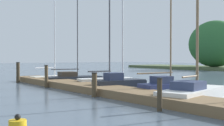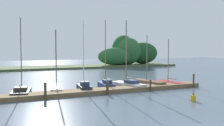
% 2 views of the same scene
% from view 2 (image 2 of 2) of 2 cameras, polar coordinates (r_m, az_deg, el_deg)
% --- Properties ---
extents(dock_pier, '(21.37, 1.80, 0.35)m').
position_cam_2_polar(dock_pier, '(22.28, -2.77, -6.37)').
color(dock_pier, brown).
rests_on(dock_pier, ground).
extents(far_shore, '(57.97, 8.04, 7.08)m').
position_cam_2_polar(far_shore, '(52.21, -7.09, 2.02)').
color(far_shore, '#4C5B38').
rests_on(far_shore, ground).
extents(sailboat_1, '(2.03, 4.01, 6.53)m').
position_cam_2_polar(sailboat_1, '(22.42, -20.00, -6.13)').
color(sailboat_1, '#232833').
rests_on(sailboat_1, ground).
extents(sailboat_2, '(1.68, 3.69, 5.62)m').
position_cam_2_polar(sailboat_2, '(23.41, -12.61, -5.61)').
color(sailboat_2, white).
rests_on(sailboat_2, ground).
extents(sailboat_3, '(1.35, 3.04, 6.49)m').
position_cam_2_polar(sailboat_3, '(23.15, -6.46, -5.42)').
color(sailboat_3, '#232833').
rests_on(sailboat_3, ground).
extents(sailboat_4, '(1.31, 3.36, 6.75)m').
position_cam_2_polar(sailboat_4, '(24.87, -1.42, -4.87)').
color(sailboat_4, navy).
rests_on(sailboat_4, ground).
extents(sailboat_5, '(2.22, 4.44, 6.74)m').
position_cam_2_polar(sailboat_5, '(25.16, 3.52, -4.80)').
color(sailboat_5, white).
rests_on(sailboat_5, ground).
extents(sailboat_6, '(1.74, 4.44, 5.35)m').
position_cam_2_polar(sailboat_6, '(26.98, 8.11, -4.43)').
color(sailboat_6, brown).
rests_on(sailboat_6, ground).
extents(sailboat_7, '(1.54, 3.99, 4.98)m').
position_cam_2_polar(sailboat_7, '(27.85, 12.83, -4.43)').
color(sailboat_7, maroon).
rests_on(sailboat_7, ground).
extents(mooring_piling_1, '(0.23, 0.23, 1.31)m').
position_cam_2_polar(mooring_piling_1, '(19.83, -15.04, -6.24)').
color(mooring_piling_1, '#4C3D28').
rests_on(mooring_piling_1, ground).
extents(mooring_piling_2, '(0.26, 0.26, 1.09)m').
position_cam_2_polar(mooring_piling_2, '(21.29, -1.04, -5.79)').
color(mooring_piling_2, '#4C3D28').
rests_on(mooring_piling_2, ground).
extents(mooring_piling_3, '(0.19, 0.19, 1.09)m').
position_cam_2_polar(mooring_piling_3, '(23.10, 8.78, -5.12)').
color(mooring_piling_3, '#3D3323').
rests_on(mooring_piling_3, ground).
extents(mooring_piling_4, '(0.20, 0.20, 1.38)m').
position_cam_2_polar(mooring_piling_4, '(26.36, 18.17, -3.88)').
color(mooring_piling_4, '#4C3D28').
rests_on(mooring_piling_4, ground).
extents(channel_buoy_0, '(0.37, 0.37, 0.56)m').
position_cam_2_polar(channel_buoy_0, '(19.75, 18.13, -7.62)').
color(channel_buoy_0, gold).
rests_on(channel_buoy_0, ground).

